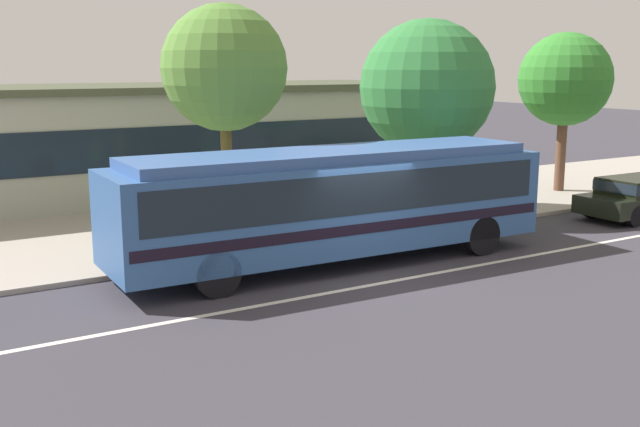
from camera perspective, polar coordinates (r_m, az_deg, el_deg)
ground_plane at (r=17.37m, az=3.29°, el=-4.61°), size 120.00×120.00×0.00m
sidewalk_slab at (r=22.87m, az=-6.06°, el=-0.62°), size 60.00×8.00×0.12m
lane_stripe_center at (r=16.74m, az=4.86°, el=-5.23°), size 56.00×0.16×0.01m
transit_bus at (r=17.94m, az=1.07°, el=1.19°), size 10.86×2.87×2.76m
pedestrian_waiting_near_sign at (r=22.98m, az=4.50°, el=2.11°), size 0.42×0.42×1.68m
pedestrian_walking_along_curb at (r=19.60m, az=-7.33°, el=0.55°), size 0.47×0.47×1.73m
pedestrian_standing_by_tree at (r=21.67m, az=5.36°, el=1.49°), size 0.48×0.48×1.65m
bus_stop_sign at (r=21.81m, az=8.30°, el=3.14°), size 0.17×0.43×2.48m
street_tree_near_stop at (r=20.64m, az=-7.24°, el=10.80°), size 3.38×3.38×6.20m
street_tree_mid_block at (r=23.88m, az=8.07°, el=9.40°), size 4.18×4.18×5.99m
street_tree_far_end at (r=29.06m, az=18.04°, el=9.56°), size 3.36×3.36×5.74m
station_building at (r=28.60m, az=-12.20°, el=5.51°), size 21.31×6.87×3.99m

